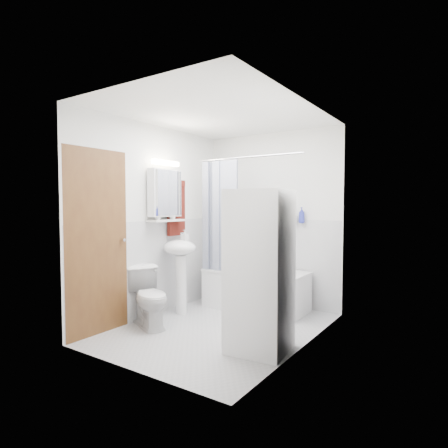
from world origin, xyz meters
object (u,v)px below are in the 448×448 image
Objects in this scene: sink at (180,259)px; toilet at (149,297)px; bathtub at (256,288)px; washer_dryer at (260,271)px.

toilet is at bearing -86.70° from sink.
bathtub is 1.50m from washer_dryer.
washer_dryer reaches higher than sink.
washer_dryer is (0.72, -1.22, 0.49)m from bathtub.
toilet is (-1.40, -0.08, -0.44)m from washer_dryer.
sink is at bearing 27.60° from toilet.
washer_dryer is (1.43, -0.51, 0.07)m from sink.
bathtub is 0.88× the size of washer_dryer.
washer_dryer is 2.27× the size of toilet.
bathtub is 1.09m from sink.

